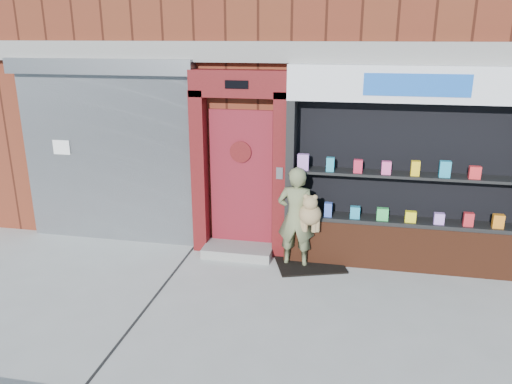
# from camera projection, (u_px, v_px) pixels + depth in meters

# --- Properties ---
(ground) EXTENTS (80.00, 80.00, 0.00)m
(ground) POSITION_uv_depth(u_px,v_px,m) (265.00, 315.00, 6.31)
(ground) COLOR #9E9E99
(ground) RESTS_ON ground
(building) EXTENTS (12.00, 8.16, 8.00)m
(building) POSITION_uv_depth(u_px,v_px,m) (316.00, 5.00, 10.70)
(building) COLOR #612516
(building) RESTS_ON ground
(shutter_bay) EXTENTS (3.10, 0.30, 3.04)m
(shutter_bay) POSITION_uv_depth(u_px,v_px,m) (107.00, 142.00, 8.15)
(shutter_bay) COLOR gray
(shutter_bay) RESTS_ON ground
(red_door_bay) EXTENTS (1.52, 0.58, 2.90)m
(red_door_bay) POSITION_uv_depth(u_px,v_px,m) (240.00, 165.00, 7.75)
(red_door_bay) COLOR #4E0D0F
(red_door_bay) RESTS_ON ground
(pharmacy_bay) EXTENTS (3.50, 0.41, 3.00)m
(pharmacy_bay) POSITION_uv_depth(u_px,v_px,m) (406.00, 180.00, 7.26)
(pharmacy_bay) COLOR #502313
(pharmacy_bay) RESTS_ON ground
(woman) EXTENTS (0.67, 0.45, 1.56)m
(woman) POSITION_uv_depth(u_px,v_px,m) (298.00, 216.00, 7.46)
(woman) COLOR #676E48
(woman) RESTS_ON ground
(doormat) EXTENTS (1.17, 0.98, 0.03)m
(doormat) POSITION_uv_depth(u_px,v_px,m) (310.00, 264.00, 7.67)
(doormat) COLOR black
(doormat) RESTS_ON ground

